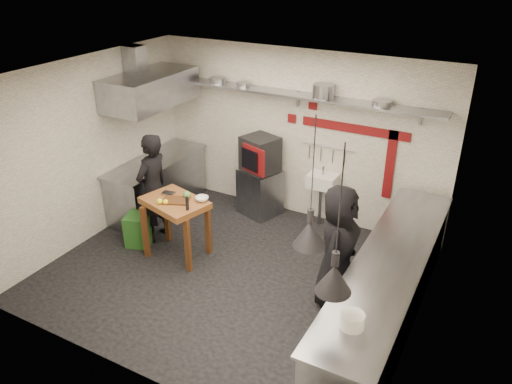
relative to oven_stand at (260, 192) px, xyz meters
The scene contains 47 objects.
floor 1.89m from the oven_stand, 73.91° to the right, with size 5.00×5.00×0.00m, color black.
ceiling 3.03m from the oven_stand, 73.91° to the right, with size 5.00×5.00×0.00m, color beige.
wall_back 1.17m from the oven_stand, 32.86° to the left, with size 5.00×0.04×2.80m, color silver.
wall_front 4.03m from the oven_stand, 82.49° to the right, with size 5.00×0.04×2.80m, color silver.
wall_left 2.84m from the oven_stand, 138.34° to the right, with size 0.04×4.20×2.80m, color silver.
wall_right 3.63m from the oven_stand, 30.46° to the right, with size 0.04×4.20×2.80m, color silver.
red_band_horiz 1.97m from the oven_stand, 11.98° to the left, with size 1.70×0.02×0.14m, color maroon.
red_band_vert 2.23m from the oven_stand, ahead, with size 0.14×0.02×1.10m, color maroon.
red_tile_a 1.75m from the oven_stand, 22.16° to the left, with size 0.14×0.02×0.14m, color maroon.
red_tile_b 1.38m from the oven_stand, 37.04° to the left, with size 0.14×0.02×0.14m, color maroon.
back_shelf 1.80m from the oven_stand, 16.35° to the left, with size 4.60×0.34×0.04m, color gray.
shelf_bracket_left 2.16m from the oven_stand, 167.83° to the left, with size 0.04×0.06×0.24m, color gray.
shelf_bracket_mid 1.72m from the oven_stand, 30.42° to the left, with size 0.04×0.06×0.24m, color gray.
shelf_bracket_right 2.92m from the oven_stand, ahead, with size 0.04×0.06×0.24m, color gray.
pan_far_left 2.00m from the oven_stand, behind, with size 0.28×0.28×0.09m, color gray.
pan_mid_left 1.82m from the oven_stand, 159.15° to the left, with size 0.22×0.22×0.07m, color gray.
stock_pot 2.09m from the oven_stand, ahead, with size 0.32×0.32×0.20m, color gray.
pan_right 2.59m from the oven_stand, ahead, with size 0.28×0.28×0.08m, color gray.
oven_stand is the anchor object (origin of this frame).
combi_oven 0.69m from the oven_stand, 121.77° to the left, with size 0.54×0.50×0.58m, color black.
oven_door 0.74m from the oven_stand, 84.38° to the right, with size 0.50×0.03×0.46m, color maroon.
oven_glass 0.75m from the oven_stand, 97.13° to the right, with size 0.36×0.02×0.34m, color black.
hand_sink 1.14m from the oven_stand, ahead, with size 0.46×0.34×0.22m, color silver.
sink_tap 1.21m from the oven_stand, ahead, with size 0.03×0.03×0.14m, color gray.
sink_drain 1.07m from the oven_stand, ahead, with size 0.06×0.06×0.66m, color gray.
utensil_rail 1.43m from the oven_stand, 15.28° to the left, with size 0.02×0.02×0.90m, color gray.
counter_right 3.20m from the oven_stand, 33.64° to the right, with size 0.70×3.80×0.90m, color gray.
counter_right_top 3.24m from the oven_stand, 33.64° to the right, with size 0.76×3.90×0.03m, color gray.
plate_stack 4.11m from the oven_stand, 49.66° to the right, with size 0.23×0.23×0.15m, color silver.
small_bowl_right 3.99m from the oven_stand, 48.64° to the right, with size 0.21×0.21×0.05m, color silver.
counter_left 1.79m from the oven_stand, 156.28° to the right, with size 0.70×1.90×0.90m, color gray.
counter_left_top 1.86m from the oven_stand, 156.28° to the right, with size 0.76×2.00×0.03m, color gray.
extractor_hood 2.47m from the oven_stand, 155.62° to the right, with size 0.78×1.60×0.50m, color gray.
hood_duct 2.92m from the oven_stand, 158.62° to the right, with size 0.28×0.28×0.50m, color gray.
green_bin 2.15m from the oven_stand, 123.06° to the right, with size 0.36×0.36×0.50m, color #23571F.
prep_table 1.81m from the oven_stand, 104.67° to the right, with size 0.92×0.64×0.92m, color brown, non-canonical shape.
cutting_board 1.89m from the oven_stand, 103.27° to the right, with size 0.37×0.26×0.03m, color #502C14.
pepper_mill 2.01m from the oven_stand, 93.68° to the right, with size 0.05×0.05×0.20m, color black.
lemon_a 2.10m from the oven_stand, 106.33° to the right, with size 0.08×0.08×0.08m, color yellow.
lemon_b 2.05m from the oven_stand, 104.36° to the right, with size 0.07×0.07×0.07m, color yellow.
veg_ball 1.74m from the oven_stand, 102.02° to the right, with size 0.11×0.11×0.11m, color #51913E.
steel_tray 1.85m from the oven_stand, 111.45° to the right, with size 0.18×0.12×0.03m, color gray.
bowl 1.68m from the oven_stand, 93.69° to the right, with size 0.19×0.19×0.06m, color silver.
heat_lamp_near 3.71m from the oven_stand, 53.25° to the right, with size 0.35×0.35×1.41m, color black, non-canonical shape.
heat_lamp_far 4.36m from the oven_stand, 52.58° to the right, with size 0.34×0.34×1.45m, color black, non-canonical shape.
chef_left 1.90m from the oven_stand, 124.72° to the right, with size 0.63×0.42×1.74m, color black.
chef_right 2.63m from the oven_stand, 40.14° to the right, with size 0.81×0.52×1.65m, color black.
Camera 1 is at (3.07, -5.00, 4.19)m, focal length 35.00 mm.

